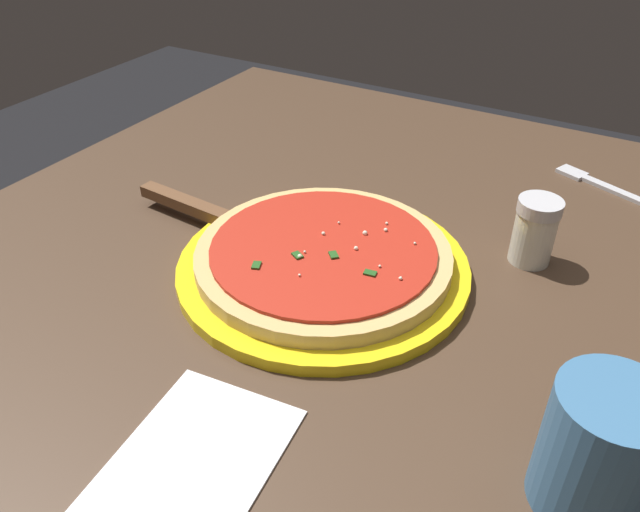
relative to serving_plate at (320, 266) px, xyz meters
The scene contains 8 objects.
restaurant_table 0.14m from the serving_plate, ahead, with size 1.12×0.90×0.75m.
serving_plate is the anchor object (origin of this frame).
pizza 0.02m from the serving_plate, 68.98° to the left, with size 0.27×0.27×0.02m.
pizza_server 0.15m from the serving_plate, 94.21° to the right, with size 0.08×0.22×0.01m.
cup_tall_drink 0.33m from the serving_plate, 64.37° to the left, with size 0.08×0.08×0.10m, color teal.
napkin_folded_right 0.26m from the serving_plate, ahead, with size 0.16×0.11×0.00m, color white.
fork 0.42m from the serving_plate, 144.38° to the left, with size 0.09×0.18×0.00m.
parmesan_shaker 0.23m from the serving_plate, 125.36° to the left, with size 0.05×0.05×0.07m.
Camera 1 is at (0.42, 0.26, 1.14)m, focal length 35.10 mm.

